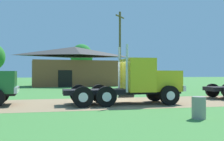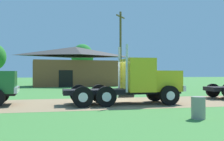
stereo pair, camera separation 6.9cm
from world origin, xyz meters
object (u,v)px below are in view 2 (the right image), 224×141
(truck_foreground_white, at_px, (138,82))
(steel_barrel, at_px, (198,108))
(shed_building, at_px, (75,67))
(utility_pole_far, at_px, (121,48))

(truck_foreground_white, relative_size, steel_barrel, 7.89)
(truck_foreground_white, xyz_separation_m, steel_barrel, (0.69, -5.57, -0.84))
(truck_foreground_white, bearing_deg, shed_building, 94.66)
(truck_foreground_white, distance_m, steel_barrel, 5.67)
(steel_barrel, distance_m, utility_pole_far, 22.69)
(truck_foreground_white, height_order, utility_pole_far, utility_pole_far)
(steel_barrel, xyz_separation_m, shed_building, (-2.59, 28.80, 2.27))
(utility_pole_far, bearing_deg, steel_barrel, -96.18)
(truck_foreground_white, distance_m, shed_building, 23.35)
(steel_barrel, height_order, shed_building, shed_building)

